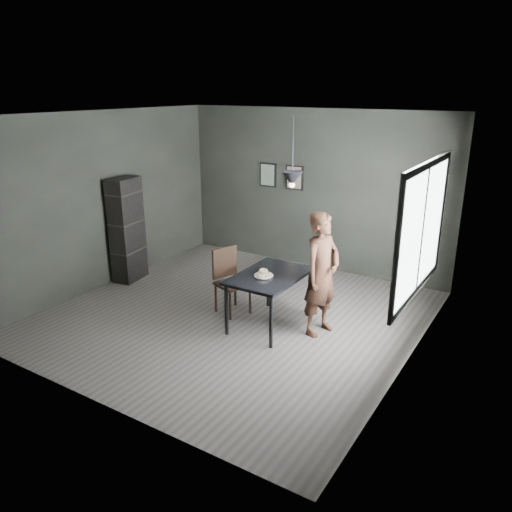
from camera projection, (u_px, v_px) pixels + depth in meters
The scene contains 13 objects.
ground at pixel (234, 315), 7.23m from camera, with size 5.00×5.00×0.00m, color #383431.
back_wall at pixel (313, 190), 8.79m from camera, with size 5.00×0.10×2.80m, color black.
ceiling at pixel (231, 115), 6.33m from camera, with size 5.00×5.00×0.02m.
window_assembly at pixel (422, 230), 5.64m from camera, with size 0.04×1.96×1.56m.
cafe_table at pixel (270, 280), 6.72m from camera, with size 0.80×1.20×0.75m.
white_plate at pixel (264, 276), 6.62m from camera, with size 0.23×0.23×0.01m, color white.
donut_pile at pixel (264, 273), 6.60m from camera, with size 0.21×0.20×0.09m.
woman at pixel (322, 274), 6.48m from camera, with size 0.61×0.40×1.66m, color black.
wood_chair at pixel (229, 276), 7.21m from camera, with size 0.53×0.53×0.95m.
shelf_unit at pixel (127, 230), 8.32m from camera, with size 0.33×0.58×1.74m, color black.
pendant_lamp at pixel (292, 178), 6.23m from camera, with size 0.28×0.28×0.86m.
framed_print_left at pixel (268, 175), 9.15m from camera, with size 0.34×0.04×0.44m.
framed_print_right at pixel (294, 178), 8.87m from camera, with size 0.34×0.04×0.44m.
Camera 1 is at (3.75, -5.40, 3.15)m, focal length 35.00 mm.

